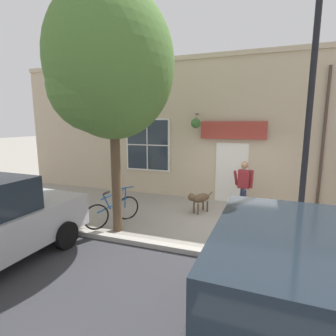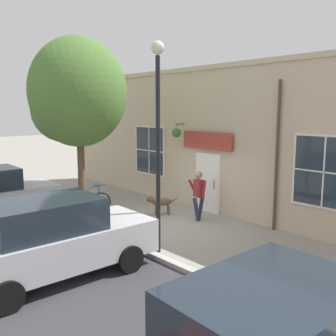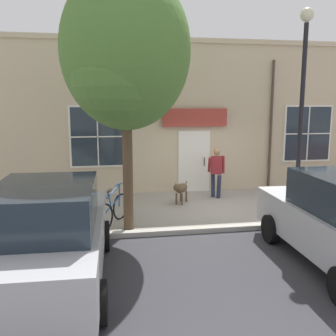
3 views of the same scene
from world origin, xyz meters
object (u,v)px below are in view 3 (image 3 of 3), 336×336
Objects in this scene: leaning_bicycle at (113,210)px; fire_hydrant at (37,220)px; pedestrian_walking at (216,168)px; parked_car_nearest_curb at (48,234)px; dog_on_leash at (181,189)px; street_lamp at (303,88)px; street_tree_by_curb at (124,56)px.

leaning_bicycle is 1.83m from fire_hydrant.
pedestrian_walking is 5.84m from fire_hydrant.
parked_car_nearest_curb reaches higher than pedestrian_walking.
dog_on_leash is 1.31× the size of fire_hydrant.
leaning_bicycle is 0.30× the size of street_lamp.
fire_hydrant reaches higher than dog_on_leash.
street_tree_by_curb is 3.86× the size of leaning_bicycle.
dog_on_leash is 4.43m from fire_hydrant.
leaning_bicycle is (1.68, -2.08, -0.09)m from dog_on_leash.
dog_on_leash is 5.69m from parked_car_nearest_curb.
leaning_bicycle reaches higher than dog_on_leash.
street_tree_by_curb is at bearing -39.29° from dog_on_leash.
parked_car_nearest_curb is at bearing -29.65° from street_tree_by_curb.
fire_hydrant is (0.57, -1.74, 0.02)m from leaning_bicycle.
pedestrian_walking reaches higher than dog_on_leash.
street_tree_by_curb is at bearing 35.22° from leaning_bicycle.
street_tree_by_curb is 4.32m from parked_car_nearest_curb.
dog_on_leash is at bearing -66.26° from pedestrian_walking.
pedestrian_walking is at bearing 113.74° from dog_on_leash.
street_tree_by_curb is 1.38× the size of parked_car_nearest_curb.
fire_hydrant is (-0.02, -6.34, -2.98)m from street_lamp.
street_lamp is 7.01m from fire_hydrant.
street_tree_by_curb is at bearing -48.26° from pedestrian_walking.
pedestrian_walking is 1.05× the size of leaning_bicycle.
pedestrian_walking is 0.31× the size of street_lamp.
leaning_bicycle is at bearing -97.28° from street_lamp.
leaning_bicycle is at bearing -144.78° from street_tree_by_curb.
parked_car_nearest_curb is (3.01, -1.12, 0.50)m from leaning_bicycle.
parked_car_nearest_curb reaches higher than fire_hydrant.
street_tree_by_curb reaches higher than parked_car_nearest_curb.
street_lamp is at bearing 82.72° from leaning_bicycle.
pedestrian_walking is 0.27× the size of street_tree_by_curb.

